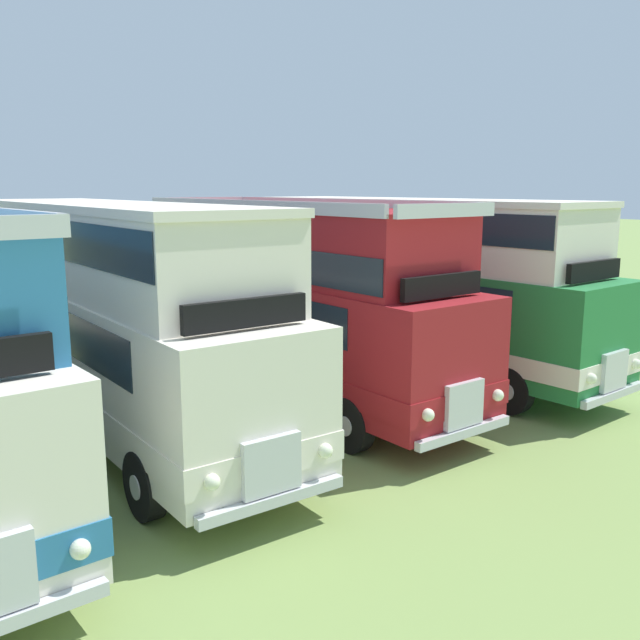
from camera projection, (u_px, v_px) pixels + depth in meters
name	position (u px, v px, depth m)	size (l,w,h in m)	color
bus_fifth_in_row	(112.00, 306.00, 13.73)	(3.07, 11.67, 4.49)	silver
bus_sixth_in_row	(294.00, 296.00, 15.65)	(2.78, 10.03, 4.52)	maroon
bus_seventh_in_row	(414.00, 277.00, 18.10)	(2.70, 11.04, 4.49)	#237538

